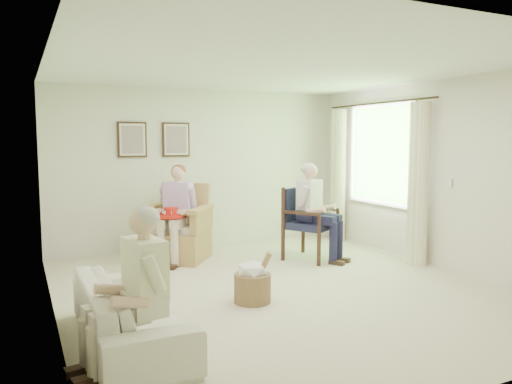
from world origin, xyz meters
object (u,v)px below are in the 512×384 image
Objects in this scene: wicker_armchair at (176,236)px; red_hat at (171,214)px; wood_armchair at (307,220)px; person_wicker at (179,206)px; sofa at (130,312)px; hatbox at (253,281)px; person_sofa at (141,280)px; person_dark at (314,204)px.

red_hat is at bearing -80.48° from wicker_armchair.
wood_armchair is (1.81, -0.76, 0.22)m from wicker_armchair.
sofa is at bearing -77.19° from person_wicker.
wood_armchair is 1.76× the size of hatbox.
sofa is 1.37× the size of person_wicker.
wicker_armchair is at bearing 94.42° from hatbox.
wood_armchair reaches higher than sofa.
person_sofa is (-3.08, -2.57, 0.11)m from wood_armchair.
person_wicker is 1.13× the size of person_sofa.
person_wicker is at bearing 125.69° from person_dark.
person_wicker is 2.23m from hatbox.
person_dark is at bearing 14.71° from person_wicker.
sofa is at bearing -177.02° from wood_armchair.
person_dark reaches higher than sofa.
wicker_armchair is at bearing 61.41° from red_hat.
sofa is 5.06× the size of red_hat.
wicker_armchair is at bearing -24.13° from sofa.
red_hat is at bearing 151.03° from person_sofa.
wood_armchair is 0.76× the size of person_wicker.
wood_armchair is at bearing 43.10° from hatbox.
person_wicker is 1.98m from person_dark.
red_hat reaches higher than sofa.
person_dark is (0.00, -0.17, 0.26)m from wood_armchair.
wicker_armchair is 0.50m from red_hat.
wood_armchair is 2.03m from red_hat.
wicker_armchair is 1.98m from wood_armchair.
person_wicker reaches higher than sofa.
wicker_armchair reaches higher than wood_armchair.
hatbox is at bearing -47.17° from person_wicker.
person_sofa reaches higher than red_hat.
wood_armchair is 2.80× the size of red_hat.
wicker_armchair is 0.49m from person_wicker.
wood_armchair is at bearing 59.08° from person_dark.
sofa is at bearing -113.59° from red_hat.
wicker_armchair is 2.30m from hatbox.
hatbox is (1.44, 1.04, -0.46)m from person_sofa.
sofa is (-1.27, -2.83, -0.08)m from wicker_armchair.
sofa is at bearing -179.31° from person_dark.
person_dark reaches higher than hatbox.
wicker_armchair is at bearing 121.88° from person_dark.
person_sofa is at bearing -173.08° from person_dark.
person_dark is (1.81, -0.78, 0.02)m from person_wicker.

